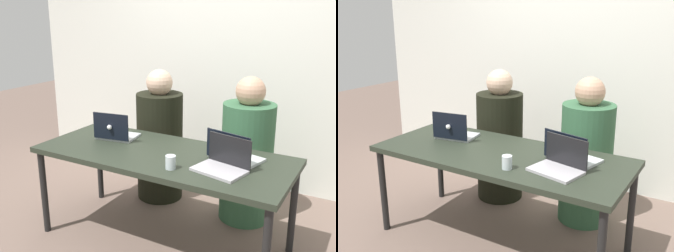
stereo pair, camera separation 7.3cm
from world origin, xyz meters
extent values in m
plane|color=#725C52|center=(0.00, 0.00, 0.00)|extent=(12.00, 12.00, 0.00)
cube|color=silver|center=(0.00, 1.38, 1.33)|extent=(4.78, 0.10, 2.66)
cube|color=#282F24|center=(0.00, 0.00, 0.69)|extent=(1.84, 0.77, 0.04)
cylinder|color=black|center=(-0.87, -0.34, 0.34)|extent=(0.05, 0.05, 0.67)
cylinder|color=black|center=(-0.87, 0.34, 0.34)|extent=(0.05, 0.05, 0.67)
cylinder|color=black|center=(0.87, 0.34, 0.34)|extent=(0.05, 0.05, 0.67)
cylinder|color=black|center=(-0.41, 0.65, 0.49)|extent=(0.50, 0.50, 0.98)
sphere|color=beige|center=(-0.41, 0.65, 1.08)|extent=(0.23, 0.23, 0.23)
cylinder|color=#335F3E|center=(0.41, 0.65, 0.49)|extent=(0.52, 0.52, 0.99)
sphere|color=tan|center=(0.41, 0.65, 1.09)|extent=(0.23, 0.23, 0.23)
cube|color=silver|center=(0.50, 0.15, 0.72)|extent=(0.38, 0.29, 0.02)
cube|color=black|center=(0.47, 0.04, 0.83)|extent=(0.33, 0.09, 0.19)
sphere|color=white|center=(0.47, 0.03, 0.83)|extent=(0.04, 0.04, 0.04)
cube|color=#B0B7BB|center=(-0.49, 0.13, 0.72)|extent=(0.33, 0.27, 0.02)
cube|color=black|center=(-0.47, 0.02, 0.83)|extent=(0.30, 0.05, 0.21)
sphere|color=white|center=(-0.47, 0.00, 0.83)|extent=(0.04, 0.04, 0.04)
cube|color=#B7B2B8|center=(0.48, -0.12, 0.72)|extent=(0.35, 0.27, 0.02)
cube|color=black|center=(0.51, -0.01, 0.83)|extent=(0.31, 0.08, 0.19)
sphere|color=white|center=(0.51, 0.00, 0.83)|extent=(0.03, 0.03, 0.03)
cylinder|color=silver|center=(0.19, -0.23, 0.76)|extent=(0.07, 0.07, 0.09)
cylinder|color=silver|center=(0.19, -0.23, 0.74)|extent=(0.06, 0.06, 0.05)
camera|label=1|loc=(1.34, -2.26, 1.69)|focal=42.00mm
camera|label=2|loc=(1.40, -2.23, 1.69)|focal=42.00mm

